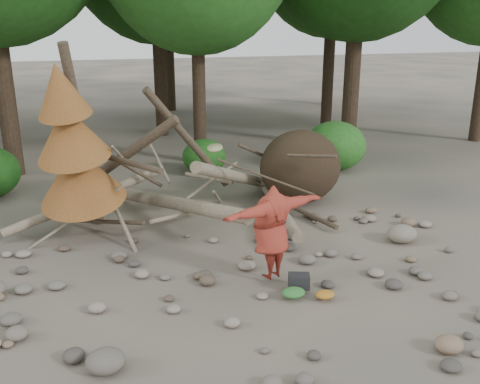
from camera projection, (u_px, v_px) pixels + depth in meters
name	position (u px, v px, depth m)	size (l,w,h in m)	color
ground	(262.00, 288.00, 9.91)	(120.00, 120.00, 0.00)	#514C44
deadfall_pile	(281.00, 171.00, 14.04)	(8.55, 5.24, 3.30)	#332619
dead_conifer	(73.00, 148.00, 11.45)	(2.06, 2.16, 4.35)	#4C3F30
bush_mid	(204.00, 157.00, 17.05)	(1.40, 1.40, 1.12)	#23601B
bush_right	(335.00, 146.00, 17.43)	(2.00, 2.00, 1.60)	#2D7123
frisbee_thrower	(271.00, 232.00, 9.91)	(2.31, 1.25, 2.58)	maroon
backpack	(299.00, 284.00, 9.78)	(0.38, 0.26, 0.26)	black
cloth_green	(293.00, 295.00, 9.49)	(0.42, 0.35, 0.16)	#2D712D
cloth_orange	(325.00, 297.00, 9.46)	(0.34, 0.28, 0.13)	#AA681D
boulder_front_left	(106.00, 361.00, 7.52)	(0.56, 0.51, 0.34)	#615B51
boulder_front_right	(449.00, 344.00, 7.97)	(0.43, 0.39, 0.26)	#836852
boulder_mid_right	(402.00, 234.00, 11.88)	(0.67, 0.60, 0.40)	gray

